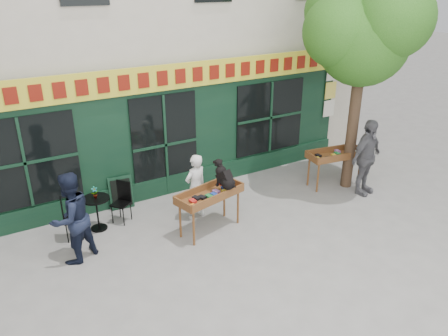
{
  "coord_description": "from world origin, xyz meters",
  "views": [
    {
      "loc": [
        -3.96,
        -7.09,
        5.1
      ],
      "look_at": [
        0.6,
        0.5,
        1.26
      ],
      "focal_mm": 35.0,
      "sensor_mm": 36.0,
      "label": 1
    }
  ],
  "objects": [
    {
      "name": "bistro_chair_right",
      "position": [
        -1.41,
        1.61,
        0.56
      ],
      "size": [
        0.51,
        0.51,
        0.95
      ],
      "rotation": [
        0.0,
        0.0,
        -0.92
      ],
      "color": "black",
      "rests_on": "ground"
    },
    {
      "name": "man_right",
      "position": [
        4.34,
        -0.23,
        0.99
      ],
      "size": [
        1.23,
        0.7,
        1.97
      ],
      "primitive_type": "imported",
      "rotation": [
        0.0,
        0.0,
        0.2
      ],
      "color": "#59585E",
      "rests_on": "ground"
    },
    {
      "name": "dog",
      "position": [
        0.42,
        0.15,
        1.29
      ],
      "size": [
        0.47,
        0.66,
        0.6
      ],
      "primitive_type": null,
      "rotation": [
        0.0,
        0.0,
        0.23
      ],
      "color": "black",
      "rests_on": "book_cart_center"
    },
    {
      "name": "bistro_chair_left",
      "position": [
        -2.67,
        1.42,
        0.56
      ],
      "size": [
        0.41,
        0.41,
        0.95
      ],
      "rotation": [
        0.0,
        0.0,
        1.43
      ],
      "color": "black",
      "rests_on": "ground"
    },
    {
      "name": "ground",
      "position": [
        0.0,
        0.0,
        0.0
      ],
      "size": [
        80.0,
        80.0,
        0.0
      ],
      "primitive_type": "plane",
      "color": "slate",
      "rests_on": "ground"
    },
    {
      "name": "potted_plant",
      "position": [
        -2.03,
        1.51,
        0.9
      ],
      "size": [
        0.16,
        0.12,
        0.27
      ],
      "primitive_type": "imported",
      "rotation": [
        0.0,
        0.0,
        0.12
      ],
      "color": "gray",
      "rests_on": "bistro_table"
    },
    {
      "name": "street_tree",
      "position": [
        4.34,
        0.36,
        4.11
      ],
      "size": [
        3.05,
        2.9,
        5.6
      ],
      "color": "#382619",
      "rests_on": "ground"
    },
    {
      "name": "chalkboard",
      "position": [
        -1.26,
        2.19,
        0.4
      ],
      "size": [
        0.58,
        0.26,
        0.79
      ],
      "rotation": [
        0.0,
        0.0,
        -0.13
      ],
      "color": "black",
      "rests_on": "ground"
    },
    {
      "name": "book_cart_right",
      "position": [
        4.04,
        0.52,
        0.82
      ],
      "size": [
        1.58,
        0.84,
        0.99
      ],
      "rotation": [
        0.0,
        0.0,
        -0.15
      ],
      "color": "brown",
      "rests_on": "ground"
    },
    {
      "name": "bistro_table",
      "position": [
        -2.03,
        1.51,
        0.54
      ],
      "size": [
        0.6,
        0.6,
        0.76
      ],
      "color": "black",
      "rests_on": "ground"
    },
    {
      "name": "woman",
      "position": [
        0.07,
        0.85,
        0.78
      ],
      "size": [
        0.64,
        0.49,
        1.56
      ],
      "primitive_type": "imported",
      "rotation": [
        0.0,
        0.0,
        3.37
      ],
      "color": "silver",
      "rests_on": "ground"
    },
    {
      "name": "book_cart_center",
      "position": [
        0.07,
        0.2,
        0.82
      ],
      "size": [
        1.6,
        0.94,
        0.99
      ],
      "rotation": [
        0.0,
        0.0,
        0.23
      ],
      "color": "brown",
      "rests_on": "ground"
    },
    {
      "name": "man_left",
      "position": [
        -2.73,
        0.61,
        0.92
      ],
      "size": [
        1.12,
        1.03,
        1.85
      ],
      "primitive_type": "imported",
      "rotation": [
        0.0,
        0.0,
        3.62
      ],
      "color": "black",
      "rests_on": "ground"
    }
  ]
}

